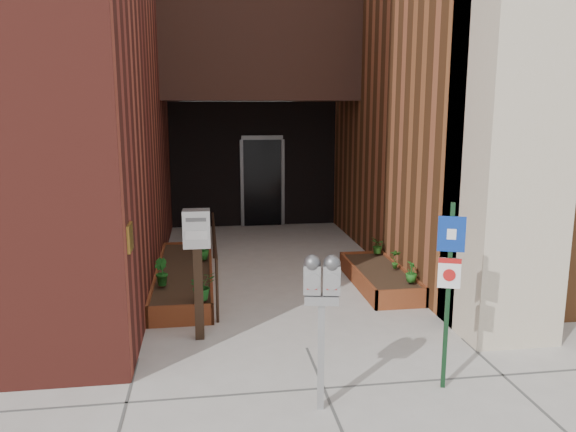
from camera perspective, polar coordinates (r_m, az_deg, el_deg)
name	(u,v)px	position (r m, az deg, el deg)	size (l,w,h in m)	color
ground	(307,348)	(7.01, 1.92, -13.28)	(80.00, 80.00, 0.00)	#9E9991
architecture	(245,11)	(13.37, -4.35, 20.06)	(20.00, 14.60, 10.00)	maroon
planter_left	(185,277)	(9.40, -10.46, -6.15)	(0.90, 3.60, 0.30)	#652E16
planter_right	(379,278)	(9.33, 9.26, -6.24)	(0.80, 2.20, 0.30)	#652E16
handrail	(214,241)	(9.18, -7.49, -2.50)	(0.04, 3.34, 0.90)	black
parking_meter	(322,291)	(5.29, 3.45, -7.61)	(0.36, 0.19, 1.55)	#939495
sign_post	(449,277)	(5.90, 16.04, -5.95)	(0.26, 0.11, 1.96)	black
payment_dropbox	(197,247)	(6.98, -9.21, -3.12)	(0.33, 0.26, 1.66)	black
shrub_left_a	(202,286)	(7.76, -8.73, -7.01)	(0.35, 0.35, 0.39)	#18561B
shrub_left_b	(161,272)	(8.47, -12.79, -5.58)	(0.22, 0.22, 0.40)	#19581A
shrub_left_c	(203,248)	(9.75, -8.68, -3.27)	(0.22, 0.22, 0.38)	#185519
shrub_left_d	(203,234)	(10.85, -8.66, -1.83)	(0.20, 0.20, 0.37)	#1F5C1A
shrub_right_a	(411,272)	(8.63, 12.43, -5.55)	(0.18, 0.18, 0.31)	#21611B
shrub_right_b	(395,259)	(9.28, 10.87, -4.30)	(0.17, 0.17, 0.32)	#26611B
shrub_right_c	(378,245)	(10.15, 9.14, -2.98)	(0.27, 0.27, 0.30)	#205217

